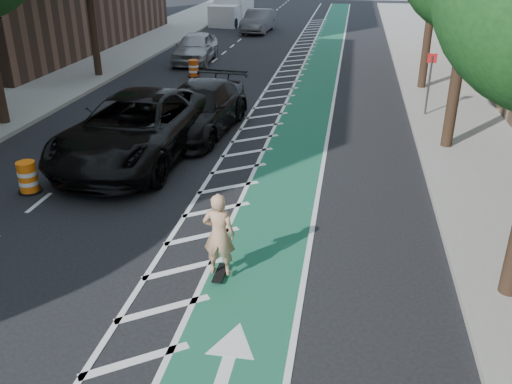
% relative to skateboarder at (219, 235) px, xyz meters
% --- Properties ---
extents(ground, '(120.00, 120.00, 0.00)m').
position_rel_skateboarder_xyz_m(ground, '(-2.30, 0.14, -0.98)').
color(ground, black).
rests_on(ground, ground).
extents(bike_lane, '(2.00, 90.00, 0.01)m').
position_rel_skateboarder_xyz_m(bike_lane, '(0.70, 10.14, -0.97)').
color(bike_lane, '#1A5D43').
rests_on(bike_lane, ground).
extents(buffer_strip, '(1.40, 90.00, 0.01)m').
position_rel_skateboarder_xyz_m(buffer_strip, '(-0.80, 10.14, -0.98)').
color(buffer_strip, silver).
rests_on(buffer_strip, ground).
extents(sidewalk_right, '(5.00, 90.00, 0.15)m').
position_rel_skateboarder_xyz_m(sidewalk_right, '(7.20, 10.14, -0.91)').
color(sidewalk_right, gray).
rests_on(sidewalk_right, ground).
extents(curb_right, '(0.12, 90.00, 0.16)m').
position_rel_skateboarder_xyz_m(curb_right, '(4.75, 10.14, -0.90)').
color(curb_right, gray).
rests_on(curb_right, ground).
extents(curb_left, '(0.12, 90.00, 0.16)m').
position_rel_skateboarder_xyz_m(curb_left, '(-9.35, 10.14, -0.90)').
color(curb_left, gray).
rests_on(curb_left, ground).
extents(sign_post, '(0.35, 0.08, 2.47)m').
position_rel_skateboarder_xyz_m(sign_post, '(5.30, 12.14, 0.37)').
color(sign_post, '#4C4C4C').
rests_on(sign_post, ground).
extents(skateboard, '(0.20, 0.72, 0.10)m').
position_rel_skateboarder_xyz_m(skateboard, '(-0.00, 0.00, -0.90)').
color(skateboard, black).
rests_on(skateboard, ground).
extents(skateboarder, '(0.65, 0.42, 1.77)m').
position_rel_skateboarder_xyz_m(skateboarder, '(0.00, 0.00, 0.00)').
color(skateboarder, tan).
rests_on(skateboarder, skateboard).
extents(suv_near, '(3.76, 7.38, 2.00)m').
position_rel_skateboarder_xyz_m(suv_near, '(-4.09, 6.13, 0.02)').
color(suv_near, black).
rests_on(suv_near, ground).
extents(suv_far, '(2.90, 6.03, 1.69)m').
position_rel_skateboarder_xyz_m(suv_far, '(-2.89, 8.99, -0.13)').
color(suv_far, black).
rests_on(suv_far, ground).
extents(car_silver, '(2.14, 4.92, 1.65)m').
position_rel_skateboarder_xyz_m(car_silver, '(-6.42, 21.03, -0.15)').
color(car_silver, '#A3A2A7').
rests_on(car_silver, ground).
extents(car_grey, '(2.09, 5.12, 1.65)m').
position_rel_skateboarder_xyz_m(car_grey, '(-4.83, 32.89, -0.16)').
color(car_grey, '#5C5C61').
rests_on(car_grey, ground).
extents(box_truck, '(2.84, 5.52, 2.22)m').
position_rel_skateboarder_xyz_m(box_truck, '(-7.79, 37.08, 0.04)').
color(box_truck, white).
rests_on(box_truck, ground).
extents(barrel_a, '(0.64, 0.64, 0.87)m').
position_rel_skateboarder_xyz_m(barrel_a, '(-6.10, 3.14, -0.57)').
color(barrel_a, orange).
rests_on(barrel_a, ground).
extents(barrel_b, '(0.71, 0.71, 0.97)m').
position_rel_skateboarder_xyz_m(barrel_b, '(-4.10, 12.22, -0.52)').
color(barrel_b, '#E0490B').
rests_on(barrel_b, ground).
extents(barrel_c, '(0.62, 0.62, 0.84)m').
position_rel_skateboarder_xyz_m(barrel_c, '(-5.53, 17.48, -0.58)').
color(barrel_c, '#D6490B').
rests_on(barrel_c, ground).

